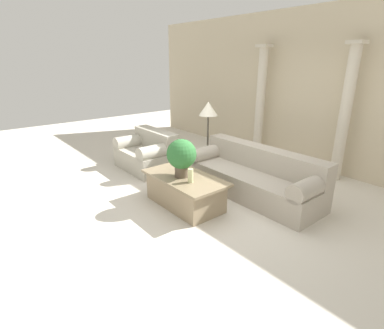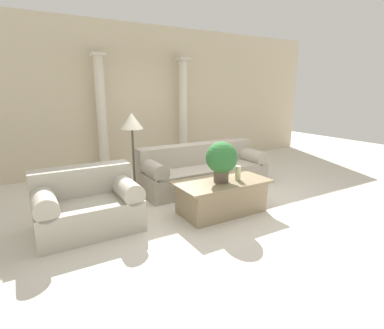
# 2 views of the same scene
# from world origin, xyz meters

# --- Properties ---
(ground_plane) EXTENTS (16.00, 16.00, 0.00)m
(ground_plane) POSITION_xyz_m (0.00, 0.00, 0.00)
(ground_plane) COLOR silver
(wall_back) EXTENTS (10.00, 0.06, 3.20)m
(wall_back) POSITION_xyz_m (0.00, 2.79, 1.60)
(wall_back) COLOR beige
(wall_back) RESTS_ON ground_plane
(sofa_long) EXTENTS (2.40, 0.85, 0.80)m
(sofa_long) POSITION_xyz_m (0.35, 0.72, 0.33)
(sofa_long) COLOR #ADA393
(sofa_long) RESTS_ON ground_plane
(loveseat) EXTENTS (1.28, 0.85, 0.80)m
(loveseat) POSITION_xyz_m (-1.91, -0.01, 0.34)
(loveseat) COLOR #B4AF9F
(loveseat) RESTS_ON ground_plane
(coffee_table) EXTENTS (1.39, 0.74, 0.49)m
(coffee_table) POSITION_xyz_m (-0.06, -0.45, 0.25)
(coffee_table) COLOR #998466
(coffee_table) RESTS_ON ground_plane
(potted_plant) EXTENTS (0.46, 0.46, 0.59)m
(potted_plant) POSITION_xyz_m (-0.10, -0.48, 0.83)
(potted_plant) COLOR brown
(potted_plant) RESTS_ON coffee_table
(pillar_candle) EXTENTS (0.08, 0.08, 0.21)m
(pillar_candle) POSITION_xyz_m (0.17, -0.52, 0.59)
(pillar_candle) COLOR beige
(pillar_candle) RESTS_ON coffee_table
(floor_lamp) EXTENTS (0.36, 0.36, 1.43)m
(floor_lamp) POSITION_xyz_m (-0.96, 0.83, 1.22)
(floor_lamp) COLOR #4C473D
(floor_lamp) RESTS_ON ground_plane
(column_left) EXTENTS (0.28, 0.28, 2.51)m
(column_left) POSITION_xyz_m (-1.03, 2.49, 1.28)
(column_left) COLOR beige
(column_left) RESTS_ON ground_plane
(column_right) EXTENTS (0.28, 0.28, 2.51)m
(column_right) POSITION_xyz_m (0.90, 2.49, 1.28)
(column_right) COLOR beige
(column_right) RESTS_ON ground_plane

